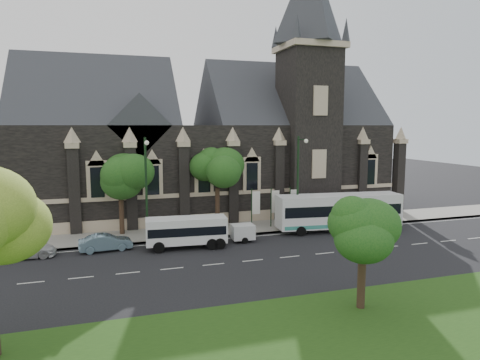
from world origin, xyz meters
name	(u,v)px	position (x,y,z in m)	size (l,w,h in m)	color
ground	(214,264)	(0.00, 0.00, 0.00)	(160.00, 160.00, 0.00)	black
sidewalk	(189,232)	(0.00, 9.50, 0.07)	(80.00, 5.00, 0.15)	gray
museum	(217,141)	(5.12, 18.78, 8.17)	(40.00, 17.70, 29.90)	black
tree_park_east	(364,225)	(6.18, -9.32, 4.62)	(3.40, 3.40, 6.28)	black
tree_walk_right	(219,169)	(3.21, 10.71, 5.82)	(4.08, 4.08, 7.80)	black
tree_walk_left	(122,173)	(-5.80, 10.70, 5.73)	(3.91, 3.91, 7.64)	black
street_lamp_near	(299,178)	(10.00, 7.09, 5.11)	(0.36, 1.88, 9.00)	black
street_lamp_mid	(146,184)	(-4.00, 7.09, 5.11)	(0.36, 1.88, 9.00)	black
banner_flag_left	(254,205)	(6.29, 9.00, 2.38)	(0.90, 0.10, 4.00)	black
banner_flag_center	(274,204)	(8.29, 9.00, 2.38)	(0.90, 0.10, 4.00)	black
banner_flag_right	(293,203)	(10.29, 9.00, 2.38)	(0.90, 0.10, 4.00)	black
tour_coach	(339,211)	(13.79, 6.12, 1.90)	(12.12, 3.79, 3.48)	silver
shuttle_bus	(187,230)	(-1.06, 4.78, 1.46)	(6.65, 2.78, 2.51)	white
box_trailer	(243,232)	(3.90, 5.21, 0.84)	(2.79, 1.64, 1.48)	silver
sedan	(106,242)	(-7.43, 5.89, 0.68)	(1.43, 4.11, 1.35)	slate
car_far_white	(24,249)	(-13.35, 5.78, 0.67)	(1.87, 4.60, 1.33)	silver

